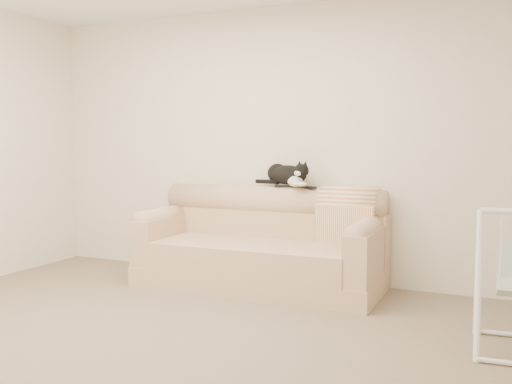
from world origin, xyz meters
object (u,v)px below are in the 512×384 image
sofa (262,248)px  remote_b (309,187)px  remote_a (285,186)px  tuxedo_cat (287,175)px

sofa → remote_b: size_ratio=12.77×
sofa → remote_a: 0.62m
sofa → tuxedo_cat: bearing=61.3°
sofa → remote_b: bearing=31.2°
remote_b → sofa: bearing=-148.8°
sofa → remote_a: size_ratio=11.79×
remote_a → remote_b: 0.24m
sofa → remote_b: remote_b is taller
remote_a → tuxedo_cat: size_ratio=0.31×
remote_a → remote_b: size_ratio=1.08×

